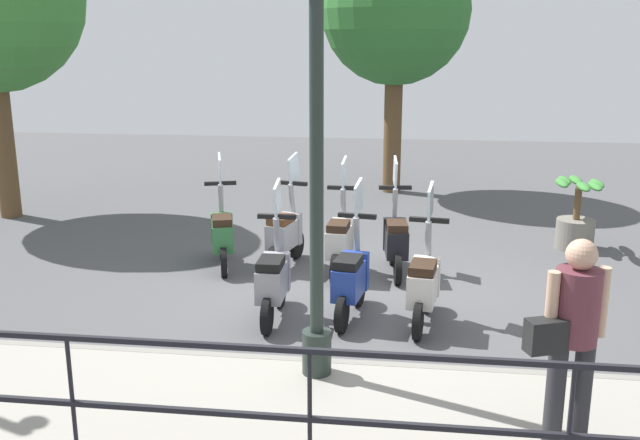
{
  "coord_description": "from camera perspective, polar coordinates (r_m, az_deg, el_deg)",
  "views": [
    {
      "loc": [
        -8.25,
        -0.59,
        3.1
      ],
      "look_at": [
        0.2,
        0.5,
        0.9
      ],
      "focal_mm": 40.0,
      "sensor_mm": 36.0,
      "label": 1
    }
  ],
  "objects": [
    {
      "name": "scooter_near_1",
      "position": [
        8.0,
        2.48,
        -4.63
      ],
      "size": [
        1.23,
        0.46,
        1.54
      ],
      "rotation": [
        0.0,
        0.0,
        -0.15
      ],
      "color": "black",
      "rests_on": "ground_plane"
    },
    {
      "name": "ground_plane",
      "position": [
        8.83,
        3.07,
        -6.09
      ],
      "size": [
        28.0,
        28.0,
        0.0
      ],
      "primitive_type": "plane",
      "color": "#4C4C4F"
    },
    {
      "name": "scooter_far_2",
      "position": [
        9.78,
        -2.82,
        -1.06
      ],
      "size": [
        1.22,
        0.5,
        1.54
      ],
      "rotation": [
        0.0,
        0.0,
        -0.22
      ],
      "color": "black",
      "rests_on": "ground_plane"
    },
    {
      "name": "fence_railing",
      "position": [
        4.64,
        -0.83,
        -13.72
      ],
      "size": [
        0.04,
        16.03,
        1.07
      ],
      "color": "black",
      "rests_on": "promenade_walkway"
    },
    {
      "name": "scooter_near_0",
      "position": [
        7.89,
        8.31,
        -5.04
      ],
      "size": [
        1.23,
        0.45,
        1.54
      ],
      "rotation": [
        0.0,
        0.0,
        -0.14
      ],
      "color": "black",
      "rests_on": "ground_plane"
    },
    {
      "name": "promenade_walkway",
      "position": [
        5.95,
        0.68,
        -16.05
      ],
      "size": [
        2.2,
        20.0,
        0.15
      ],
      "color": "gray",
      "rests_on": "ground_plane"
    },
    {
      "name": "scooter_far_1",
      "position": [
        9.45,
        1.61,
        -1.59
      ],
      "size": [
        1.23,
        0.44,
        1.54
      ],
      "rotation": [
        0.0,
        0.0,
        -0.06
      ],
      "color": "black",
      "rests_on": "ground_plane"
    },
    {
      "name": "lamp_post_near",
      "position": [
        6.0,
        -0.28,
        3.85
      ],
      "size": [
        0.26,
        0.9,
        4.17
      ],
      "color": "#232D28",
      "rests_on": "promenade_walkway"
    },
    {
      "name": "scooter_near_2",
      "position": [
        7.97,
        -3.75,
        -4.72
      ],
      "size": [
        1.23,
        0.44,
        1.54
      ],
      "rotation": [
        0.0,
        0.0,
        0.01
      ],
      "color": "black",
      "rests_on": "ground_plane"
    },
    {
      "name": "tree_distant",
      "position": [
        14.46,
        6.07,
        16.29
      ],
      "size": [
        2.91,
        2.91,
        5.06
      ],
      "color": "brown",
      "rests_on": "ground_plane"
    },
    {
      "name": "potted_palm",
      "position": [
        11.3,
        19.8,
        0.02
      ],
      "size": [
        1.06,
        0.66,
        1.05
      ],
      "color": "slate",
      "rests_on": "ground_plane"
    },
    {
      "name": "scooter_far_0",
      "position": [
        9.52,
        6.07,
        -1.56
      ],
      "size": [
        1.23,
        0.44,
        1.54
      ],
      "rotation": [
        0.0,
        0.0,
        0.11
      ],
      "color": "black",
      "rests_on": "ground_plane"
    },
    {
      "name": "scooter_far_3",
      "position": [
        9.84,
        -7.82,
        -1.09
      ],
      "size": [
        1.2,
        0.54,
        1.54
      ],
      "rotation": [
        0.0,
        0.0,
        0.28
      ],
      "color": "black",
      "rests_on": "ground_plane"
    },
    {
      "name": "pedestrian_with_bag",
      "position": [
        5.44,
        19.54,
        -8.19
      ],
      "size": [
        0.46,
        0.61,
        1.59
      ],
      "rotation": [
        0.0,
        0.0,
        0.37
      ],
      "color": "#28282D",
      "rests_on": "promenade_walkway"
    }
  ]
}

